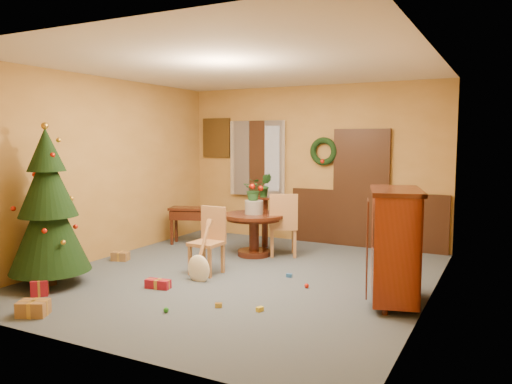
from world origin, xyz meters
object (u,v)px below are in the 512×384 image
Objects in this scene: christmas_tree at (48,209)px; dining_table at (254,226)px; writing_desk at (191,216)px; sideboard at (395,243)px; chair_near at (209,238)px.

dining_table is at bearing 59.08° from christmas_tree.
christmas_tree is 2.53× the size of writing_desk.
dining_table is 2.94m from sideboard.
dining_table reaches higher than writing_desk.
sideboard reaches higher than dining_table.
christmas_tree is (-1.54, -1.47, 0.50)m from chair_near.
christmas_tree is 4.39m from sideboard.
sideboard is at bearing -23.05° from writing_desk.
sideboard is (4.19, 1.29, -0.29)m from christmas_tree.
chair_near is 1.13× the size of writing_desk.
christmas_tree is 3.05m from writing_desk.
chair_near is at bearing 176.26° from sideboard.
christmas_tree reaches higher than sideboard.
dining_table is at bearing 86.30° from chair_near.
chair_near is at bearing 43.60° from christmas_tree.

